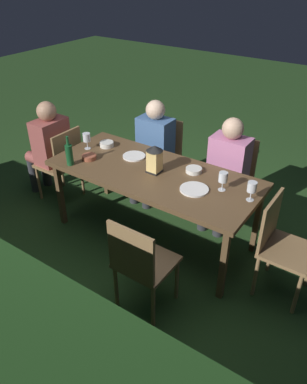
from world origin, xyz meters
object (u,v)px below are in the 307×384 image
Objects in this scene: plate_a at (134,156)px; bowl_salad at (194,170)px; person_in_blue at (152,147)px; chair_side_left_b at (162,153)px; chair_side_right_a at (141,262)px; person_in_rust at (48,145)px; chair_head_near at (281,243)px; chair_side_left_a at (232,174)px; wine_glass_b at (223,178)px; lantern_centerpiece at (154,157)px; wine_glass_a at (252,188)px; wine_glass_c at (87,138)px; dining_table at (154,176)px; chair_head_far at (62,162)px; bowl_olives at (107,144)px; plate_b at (194,189)px; green_bottle_on_table at (69,154)px; person_in_pink at (226,169)px; bowl_bread at (89,157)px.

plate_a is 1.52× the size of bowl_salad.
chair_side_left_b is at bearing -90.00° from person_in_blue.
person_in_rust reaches higher than chair_side_right_a.
person_in_rust is 2.68m from chair_head_near.
wine_glass_b is (-0.22, 0.75, 0.38)m from chair_side_left_a.
lantern_centerpiece is at bearing 62.03° from chair_side_left_a.
chair_side_left_b is 1.61m from wine_glass_a.
person_in_blue reaches higher than wine_glass_c.
chair_side_left_b is (-0.99, -0.82, -0.15)m from person_in_rust.
wine_glass_a is at bearing -176.79° from dining_table.
chair_head_far is 5.15× the size of wine_glass_b.
plate_b is at bearing 168.58° from bowl_olives.
chair_side_left_b reaches higher than bowl_salad.
wine_glass_a reaches higher than chair_side_right_a.
chair_head_near reaches higher than dining_table.
plate_b is at bearing -167.55° from green_bottle_on_table.
chair_head_near and chair_side_left_b have the same top height.
person_in_rust is 2.06m from chair_side_left_a.
chair_side_right_a is 1.86m from chair_side_left_b.
chair_side_right_a is 5.87× the size of bowl_salad.
person_in_blue reaches higher than wine_glass_b.
chair_head_near is 1.00× the size of chair_side_left_a.
lantern_centerpiece is at bearing 166.90° from bowl_olives.
person_in_pink is 6.80× the size of wine_glass_a.
person_in_rust reaches higher than lantern_centerpiece.
chair_side_left_b reaches higher than plate_b.
wine_glass_b is at bearing -6.24° from chair_head_near.
green_bottle_on_table is at bearing 16.05° from wine_glass_b.
chair_head_near is 3.28× the size of lantern_centerpiece.
wine_glass_b is 1.50m from wine_glass_c.
person_in_pink is 0.92m from plate_a.
dining_table is 0.48m from plate_b.
chair_side_left_b reaches higher than plate_a.
chair_side_left_b is (-0.79, -0.82, 0.00)m from chair_head_far.
wine_glass_a is 1.60m from bowl_bread.
person_in_pink is 0.89m from person_in_blue.
chair_side_left_b is 0.76m from bowl_olives.
person_in_rust is 6.80× the size of wine_glass_b.
chair_side_right_a reaches higher than plate_a.
chair_head_near is at bearing 173.76° from wine_glass_b.
wine_glass_c reaches higher than chair_head_near.
chair_side_left_b is 1.25m from green_bottle_on_table.
person_in_blue is 7.75× the size of bowl_salad.
person_in_blue is 8.04× the size of bowl_olives.
bowl_bread is at bearing 3.96° from plate_b.
dining_table is at bearing 166.82° from bowl_olives.
bowl_olives is at bearing 68.50° from chair_side_left_b.
plate_a is (1.57, -0.13, 0.27)m from chair_head_near.
chair_side_left_b reaches higher than dining_table.
green_bottle_on_table is at bearing 146.66° from chair_head_far.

